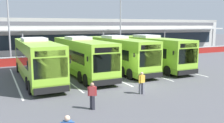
{
  "coord_description": "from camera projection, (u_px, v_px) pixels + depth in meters",
  "views": [
    {
      "loc": [
        -9.92,
        -16.91,
        4.95
      ],
      "look_at": [
        -0.19,
        3.0,
        1.6
      ],
      "focal_mm": 38.97,
      "sensor_mm": 36.0,
      "label": 1
    }
  ],
  "objects": [
    {
      "name": "ground_plane",
      "position": [
        130.0,
        85.0,
        20.07
      ],
      "size": [
        200.0,
        200.0,
        0.0
      ],
      "primitive_type": "plane",
      "color": "#4C4C51"
    },
    {
      "name": "terminal_building",
      "position": [
        54.0,
        36.0,
        43.52
      ],
      "size": [
        70.0,
        13.0,
        6.0
      ],
      "color": "#B7B7B2",
      "rests_on": "ground"
    },
    {
      "name": "red_barrier_wall",
      "position": [
        76.0,
        58.0,
        32.86
      ],
      "size": [
        60.0,
        0.4,
        1.1
      ],
      "color": "maroon",
      "rests_on": "ground"
    },
    {
      "name": "coach_bus_leftmost",
      "position": [
        37.0,
        60.0,
        21.8
      ],
      "size": [
        2.99,
        12.15,
        3.78
      ],
      "color": "#8CC633",
      "rests_on": "ground"
    },
    {
      "name": "coach_bus_left_centre",
      "position": [
        82.0,
        57.0,
        24.06
      ],
      "size": [
        2.99,
        12.15,
        3.78
      ],
      "color": "#8CC633",
      "rests_on": "ground"
    },
    {
      "name": "coach_bus_centre",
      "position": [
        119.0,
        54.0,
        26.47
      ],
      "size": [
        2.99,
        12.15,
        3.78
      ],
      "color": "#8CC633",
      "rests_on": "ground"
    },
    {
      "name": "coach_bus_right_centre",
      "position": [
        151.0,
        52.0,
        28.07
      ],
      "size": [
        2.99,
        12.15,
        3.78
      ],
      "color": "#8CC633",
      "rests_on": "ground"
    },
    {
      "name": "bay_stripe_far_west",
      "position": [
        15.0,
        81.0,
        21.75
      ],
      "size": [
        0.14,
        13.0,
        0.01
      ],
      "primitive_type": "cube",
      "color": "silver",
      "rests_on": "ground"
    },
    {
      "name": "bay_stripe_west",
      "position": [
        61.0,
        76.0,
        23.57
      ],
      "size": [
        0.14,
        13.0,
        0.01
      ],
      "primitive_type": "cube",
      "color": "silver",
      "rests_on": "ground"
    },
    {
      "name": "bay_stripe_mid_west",
      "position": [
        101.0,
        73.0,
        25.4
      ],
      "size": [
        0.14,
        13.0,
        0.01
      ],
      "primitive_type": "cube",
      "color": "silver",
      "rests_on": "ground"
    },
    {
      "name": "bay_stripe_centre",
      "position": [
        135.0,
        69.0,
        27.22
      ],
      "size": [
        0.14,
        13.0,
        0.01
      ],
      "primitive_type": "cube",
      "color": "silver",
      "rests_on": "ground"
    },
    {
      "name": "bay_stripe_mid_east",
      "position": [
        165.0,
        67.0,
        29.04
      ],
      "size": [
        0.14,
        13.0,
        0.01
      ],
      "primitive_type": "cube",
      "color": "silver",
      "rests_on": "ground"
    },
    {
      "name": "pedestrian_in_dark_coat",
      "position": [
        142.0,
        82.0,
        17.44
      ],
      "size": [
        0.54,
        0.29,
        1.62
      ],
      "color": "slate",
      "rests_on": "ground"
    },
    {
      "name": "pedestrian_child",
      "position": [
        92.0,
        95.0,
        14.26
      ],
      "size": [
        0.52,
        0.4,
        1.62
      ],
      "color": "#33333D",
      "rests_on": "ground"
    },
    {
      "name": "lamp_post_west",
      "position": [
        8.0,
        14.0,
        30.04
      ],
      "size": [
        3.24,
        0.28,
        11.0
      ],
      "color": "#9E9EA3",
      "rests_on": "ground"
    },
    {
      "name": "lamp_post_centre",
      "position": [
        121.0,
        16.0,
        38.31
      ],
      "size": [
        3.24,
        0.28,
        11.0
      ],
      "color": "#9E9EA3",
      "rests_on": "ground"
    }
  ]
}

